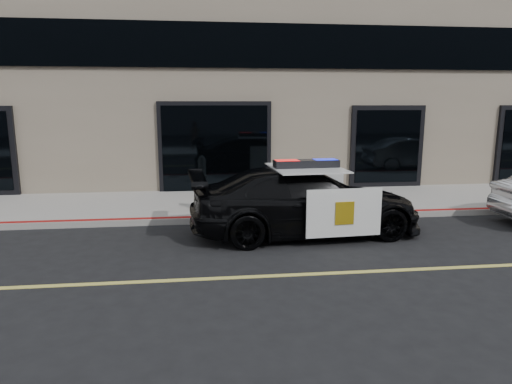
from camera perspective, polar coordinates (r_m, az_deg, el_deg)
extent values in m
plane|color=black|center=(7.78, 4.29, -10.34)|extent=(120.00, 120.00, 0.00)
cube|color=gray|center=(12.74, -0.26, -1.41)|extent=(60.00, 3.50, 0.15)
cube|color=#756856|center=(17.93, -2.35, 21.28)|extent=(60.00, 7.00, 12.00)
imported|color=black|center=(9.97, 6.19, -1.19)|extent=(2.67, 5.27, 1.45)
cube|color=white|center=(9.17, 10.96, -2.58)|extent=(1.55, 0.13, 0.97)
cube|color=white|center=(11.09, 7.06, -0.08)|extent=(1.55, 0.13, 0.97)
cube|color=white|center=(9.84, 6.29, 3.02)|extent=(1.56, 1.83, 0.02)
cube|color=gold|center=(9.14, 11.03, -2.62)|extent=(0.39, 0.04, 0.46)
cube|color=black|center=(9.82, 6.30, 3.51)|extent=(1.41, 0.45, 0.17)
cube|color=red|center=(9.71, 3.89, 3.54)|extent=(0.50, 0.34, 0.16)
cube|color=#0C19CC|center=(9.95, 8.64, 3.62)|extent=(0.50, 0.34, 0.16)
cylinder|color=silver|center=(11.71, -6.62, -2.02)|extent=(0.37, 0.37, 0.08)
cylinder|color=silver|center=(11.65, -6.65, -0.61)|extent=(0.27, 0.27, 0.51)
cylinder|color=silver|center=(11.59, -6.69, 0.73)|extent=(0.32, 0.32, 0.06)
sphere|color=silver|center=(11.58, -6.69, 1.02)|extent=(0.23, 0.23, 0.23)
cylinder|color=silver|center=(11.57, -6.70, 1.52)|extent=(0.07, 0.07, 0.07)
cylinder|color=silver|center=(11.80, -6.67, -0.10)|extent=(0.13, 0.12, 0.13)
cylinder|color=silver|center=(11.46, -6.66, -0.43)|extent=(0.13, 0.12, 0.13)
cylinder|color=silver|center=(11.45, -6.65, -0.81)|extent=(0.17, 0.14, 0.17)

